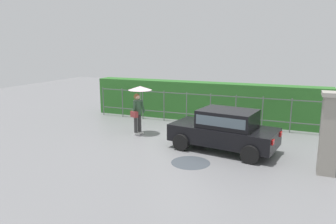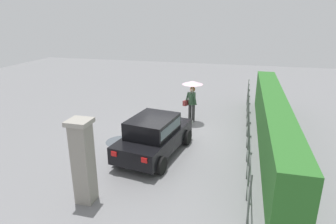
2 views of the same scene
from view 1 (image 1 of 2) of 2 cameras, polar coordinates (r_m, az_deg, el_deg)
ground_plane at (r=12.26m, az=2.93°, el=-5.73°), size 40.00×40.00×0.00m
car at (r=11.52m, az=10.08°, el=-2.89°), size 3.92×2.32×1.48m
pedestrian at (r=13.32m, az=-5.26°, el=2.18°), size 0.97×0.97×2.04m
gate_pillar at (r=10.26m, az=26.80°, el=-3.34°), size 0.60×0.60×2.42m
fence_section at (r=15.19m, az=5.41°, el=0.90°), size 10.61×0.05×1.50m
hedge_row at (r=16.02m, az=6.36°, el=1.91°), size 11.56×0.90×1.90m
puddle_near at (r=10.42m, az=4.04°, el=-8.98°), size 1.26×1.26×0.00m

